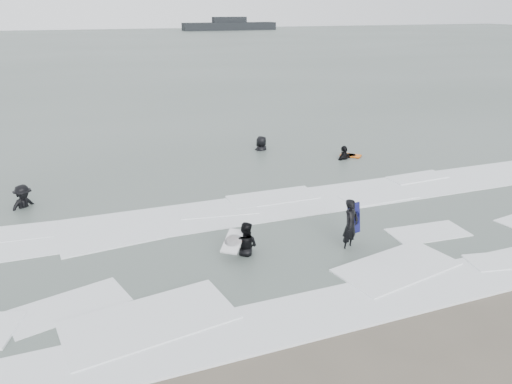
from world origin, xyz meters
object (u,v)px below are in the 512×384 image
object	(u,v)px
surfer_right_near	(344,160)
vessel_horizon	(229,25)
surfer_breaker	(25,209)
surfer_wading	(246,255)
surfer_right_far	(261,151)
surfer_centre	(349,249)

from	to	relation	value
surfer_right_near	vessel_horizon	bearing A→B (deg)	-127.24
surfer_right_near	surfer_breaker	bearing A→B (deg)	-16.31
surfer_wading	surfer_right_far	bearing A→B (deg)	-72.98
surfer_centre	surfer_right_near	bearing A→B (deg)	32.27
surfer_centre	vessel_horizon	distance (m)	144.06
surfer_breaker	vessel_horizon	world-z (taller)	vessel_horizon
surfer_centre	surfer_wading	xyz separation A→B (m)	(-3.07, 0.73, 0.00)
surfer_breaker	surfer_centre	bearing A→B (deg)	-71.24
surfer_centre	surfer_right_near	size ratio (longest dim) A/B	0.88
surfer_centre	surfer_right_far	distance (m)	11.22
surfer_breaker	surfer_right_far	size ratio (longest dim) A/B	0.93
surfer_wading	surfer_right_far	world-z (taller)	surfer_right_far
surfer_centre	surfer_right_near	distance (m)	9.47
surfer_breaker	surfer_right_far	xyz separation A→B (m)	(10.84, 4.26, 0.00)
surfer_right_near	surfer_centre	bearing A→B (deg)	39.06
surfer_centre	surfer_breaker	xyz separation A→B (m)	(-9.44, 6.87, 0.00)
surfer_right_far	surfer_breaker	bearing A→B (deg)	-5.75
surfer_right_far	surfer_wading	bearing A→B (deg)	39.52
surfer_centre	surfer_right_far	bearing A→B (deg)	53.91
surfer_wading	surfer_right_near	distance (m)	10.75
surfer_right_near	vessel_horizon	xyz separation A→B (m)	(35.12, 130.17, 1.42)
vessel_horizon	surfer_centre	bearing A→B (deg)	-105.99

